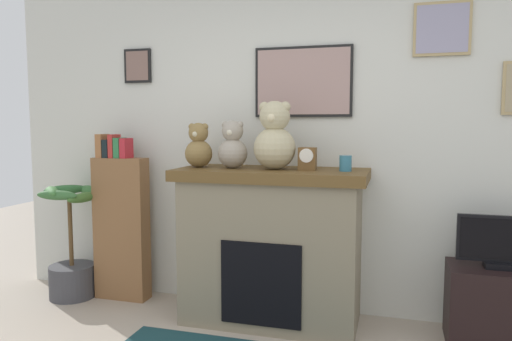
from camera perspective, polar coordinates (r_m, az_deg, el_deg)
name	(u,v)px	position (r m, az deg, el deg)	size (l,w,h in m)	color
back_wall	(309,146)	(3.84, 6.27, 2.90)	(5.20, 0.15, 2.60)	silver
fireplace	(272,245)	(3.64, 1.85, -8.78)	(1.40, 0.66, 1.15)	gray
bookshelf	(121,224)	(4.24, -15.68, -6.07)	(0.46, 0.16, 1.40)	brown
potted_plant	(72,258)	(4.46, -20.99, -9.60)	(0.53, 0.56, 0.96)	#3F3F44
tv_stand	(498,307)	(3.69, 26.77, -14.28)	(0.64, 0.40, 0.54)	black
television	(502,243)	(3.57, 27.08, -7.70)	(0.55, 0.14, 0.35)	black
candle_jar	(345,163)	(3.42, 10.55, 0.84)	(0.09, 0.09, 0.11)	teal
mantel_clock	(307,159)	(3.46, 6.10, 1.40)	(0.12, 0.09, 0.16)	brown
teddy_bear_cream	(199,147)	(3.69, -6.82, 2.74)	(0.21, 0.21, 0.34)	olive
teddy_bear_grey	(233,147)	(3.60, -2.79, 2.82)	(0.22, 0.22, 0.36)	#A19787
teddy_bear_tan	(275,139)	(3.50, 2.22, 3.78)	(0.31, 0.31, 0.50)	#BCB189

